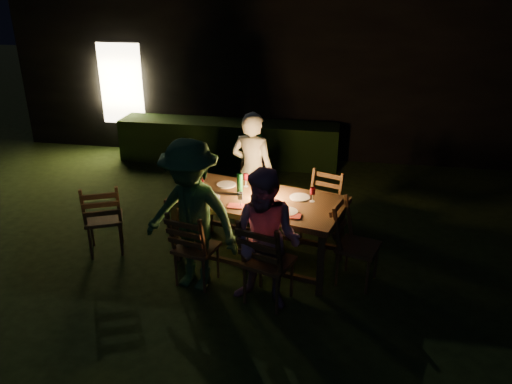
% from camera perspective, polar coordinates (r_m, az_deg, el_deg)
% --- Properties ---
extents(garden_envelope, '(40.00, 40.00, 3.20)m').
position_cam_1_polar(garden_envelope, '(11.64, 1.95, 14.66)').
color(garden_envelope, black).
rests_on(garden_envelope, ground).
extents(dining_table, '(2.22, 1.47, 0.85)m').
position_cam_1_polar(dining_table, '(6.06, 0.29, -1.47)').
color(dining_table, '#473017').
rests_on(dining_table, ground).
extents(chair_near_left, '(0.54, 0.57, 1.00)m').
position_cam_1_polar(chair_near_left, '(5.85, -6.87, -7.73)').
color(chair_near_left, '#473017').
rests_on(chair_near_left, ground).
extents(chair_near_right, '(0.62, 0.64, 1.07)m').
position_cam_1_polar(chair_near_right, '(5.49, 1.33, -9.55)').
color(chair_near_right, '#473017').
rests_on(chair_near_right, ground).
extents(chair_far_left, '(0.46, 0.49, 0.94)m').
position_cam_1_polar(chair_far_left, '(7.06, -0.56, -2.04)').
color(chair_far_left, '#473017').
rests_on(chair_far_left, ground).
extents(chair_far_right, '(0.57, 0.59, 0.99)m').
position_cam_1_polar(chair_far_right, '(6.74, 7.24, -3.38)').
color(chair_far_right, '#473017').
rests_on(chair_far_right, ground).
extents(chair_end, '(0.60, 0.58, 1.03)m').
position_cam_1_polar(chair_end, '(5.94, 11.30, -7.46)').
color(chair_end, '#473017').
rests_on(chair_end, ground).
extents(chair_spare, '(0.62, 0.64, 1.03)m').
position_cam_1_polar(chair_spare, '(6.73, -16.84, -4.22)').
color(chair_spare, '#473017').
rests_on(chair_spare, ground).
extents(person_house_side, '(0.69, 0.54, 1.69)m').
position_cam_1_polar(person_house_side, '(6.89, -0.39, 2.35)').
color(person_house_side, silver).
rests_on(person_house_side, ground).
extents(person_opp_right, '(0.88, 0.76, 1.57)m').
position_cam_1_polar(person_opp_right, '(5.22, 1.20, -5.57)').
color(person_opp_right, '#B67D9A').
rests_on(person_opp_right, ground).
extents(person_opp_left, '(1.26, 0.91, 1.77)m').
position_cam_1_polar(person_opp_left, '(5.54, -7.41, -2.79)').
color(person_opp_left, '#2D5B30').
rests_on(person_opp_left, ground).
extents(lantern, '(0.16, 0.16, 0.35)m').
position_cam_1_polar(lantern, '(5.98, 0.93, 0.73)').
color(lantern, white).
rests_on(lantern, dining_table).
extents(plate_far_left, '(0.25, 0.25, 0.01)m').
position_cam_1_polar(plate_far_left, '(6.42, -3.41, 0.85)').
color(plate_far_left, white).
rests_on(plate_far_left, dining_table).
extents(plate_near_left, '(0.25, 0.25, 0.01)m').
position_cam_1_polar(plate_near_left, '(6.07, -5.31, -0.59)').
color(plate_near_left, white).
rests_on(plate_near_left, dining_table).
extents(plate_far_right, '(0.25, 0.25, 0.01)m').
position_cam_1_polar(plate_far_right, '(6.06, 5.03, -0.61)').
color(plate_far_right, white).
rests_on(plate_far_right, dining_table).
extents(plate_near_right, '(0.25, 0.25, 0.01)m').
position_cam_1_polar(plate_near_right, '(5.68, 3.56, -2.24)').
color(plate_near_right, white).
rests_on(plate_near_right, dining_table).
extents(wineglass_a, '(0.06, 0.06, 0.18)m').
position_cam_1_polar(wineglass_a, '(6.34, -1.17, 1.37)').
color(wineglass_a, '#59070F').
rests_on(wineglass_a, dining_table).
extents(wineglass_b, '(0.06, 0.06, 0.18)m').
position_cam_1_polar(wineglass_b, '(6.19, -6.26, 0.69)').
color(wineglass_b, '#59070F').
rests_on(wineglass_b, dining_table).
extents(wineglass_c, '(0.06, 0.06, 0.18)m').
position_cam_1_polar(wineglass_c, '(5.64, 1.94, -1.48)').
color(wineglass_c, '#59070F').
rests_on(wineglass_c, dining_table).
extents(wineglass_d, '(0.06, 0.06, 0.18)m').
position_cam_1_polar(wineglass_d, '(5.94, 6.48, -0.31)').
color(wineglass_d, '#59070F').
rests_on(wineglass_d, dining_table).
extents(wineglass_e, '(0.06, 0.06, 0.18)m').
position_cam_1_polar(wineglass_e, '(5.78, -1.81, -0.88)').
color(wineglass_e, silver).
rests_on(wineglass_e, dining_table).
extents(bottle_table, '(0.07, 0.07, 0.28)m').
position_cam_1_polar(bottle_table, '(6.06, -1.87, 0.86)').
color(bottle_table, '#0F471E').
rests_on(bottle_table, dining_table).
extents(napkin_left, '(0.18, 0.14, 0.01)m').
position_cam_1_polar(napkin_left, '(5.81, -2.33, -1.61)').
color(napkin_left, red).
rests_on(napkin_left, dining_table).
extents(napkin_right, '(0.18, 0.14, 0.01)m').
position_cam_1_polar(napkin_right, '(5.58, 4.23, -2.75)').
color(napkin_right, red).
rests_on(napkin_right, dining_table).
extents(phone, '(0.14, 0.07, 0.01)m').
position_cam_1_polar(phone, '(6.04, -6.25, -0.79)').
color(phone, black).
rests_on(phone, dining_table).
extents(side_table, '(0.46, 0.46, 0.62)m').
position_cam_1_polar(side_table, '(8.06, 0.02, 3.26)').
color(side_table, olive).
rests_on(side_table, ground).
extents(ice_bucket, '(0.30, 0.30, 0.22)m').
position_cam_1_polar(ice_bucket, '(8.00, 0.02, 4.50)').
color(ice_bucket, '#A5A8AD').
rests_on(ice_bucket, side_table).
extents(bottle_bucket_a, '(0.07, 0.07, 0.32)m').
position_cam_1_polar(bottle_bucket_a, '(7.95, -0.39, 4.77)').
color(bottle_bucket_a, '#0F471E').
rests_on(bottle_bucket_a, side_table).
extents(bottle_bucket_b, '(0.07, 0.07, 0.32)m').
position_cam_1_polar(bottle_bucket_b, '(8.01, 0.42, 4.91)').
color(bottle_bucket_b, '#0F471E').
rests_on(bottle_bucket_b, side_table).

